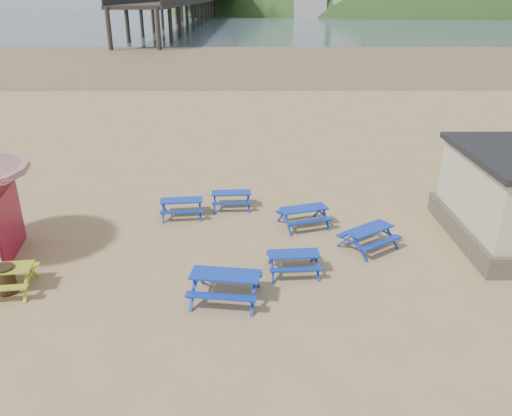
{
  "coord_description": "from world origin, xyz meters",
  "views": [
    {
      "loc": [
        -0.13,
        -14.44,
        7.85
      ],
      "look_at": [
        -0.02,
        1.5,
        1.0
      ],
      "focal_mm": 35.0,
      "sensor_mm": 36.0,
      "label": 1
    }
  ],
  "objects_px": {
    "picnic_table_blue_b": "(231,200)",
    "picnic_table_yellow": "(0,280)",
    "picnic_table_blue_a": "(182,208)",
    "litter_bin": "(6,279)"
  },
  "relations": [
    {
      "from": "picnic_table_blue_b",
      "to": "picnic_table_yellow",
      "type": "bearing_deg",
      "value": -139.18
    },
    {
      "from": "picnic_table_blue_b",
      "to": "litter_bin",
      "type": "height_order",
      "value": "litter_bin"
    },
    {
      "from": "picnic_table_blue_a",
      "to": "litter_bin",
      "type": "xyz_separation_m",
      "value": [
        -4.29,
        -5.33,
        0.09
      ]
    },
    {
      "from": "picnic_table_blue_a",
      "to": "picnic_table_blue_b",
      "type": "relative_size",
      "value": 1.07
    },
    {
      "from": "picnic_table_blue_a",
      "to": "picnic_table_yellow",
      "type": "bearing_deg",
      "value": -136.57
    },
    {
      "from": "picnic_table_blue_b",
      "to": "picnic_table_blue_a",
      "type": "bearing_deg",
      "value": -159.33
    },
    {
      "from": "picnic_table_blue_a",
      "to": "picnic_table_blue_b",
      "type": "bearing_deg",
      "value": 17.45
    },
    {
      "from": "picnic_table_blue_a",
      "to": "litter_bin",
      "type": "height_order",
      "value": "litter_bin"
    },
    {
      "from": "picnic_table_blue_b",
      "to": "litter_bin",
      "type": "relative_size",
      "value": 1.92
    },
    {
      "from": "picnic_table_blue_a",
      "to": "picnic_table_yellow",
      "type": "relative_size",
      "value": 0.86
    }
  ]
}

